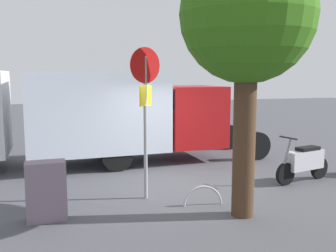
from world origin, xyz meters
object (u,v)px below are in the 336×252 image
object	(u,v)px
utility_cabinet	(46,191)
bike_rack_hoop	(203,205)
street_tree	(247,19)
box_truck_near	(129,112)
stop_sign	(145,99)
motorcycle	(304,161)

from	to	relation	value
utility_cabinet	bike_rack_hoop	distance (m)	3.16
street_tree	box_truck_near	bearing A→B (deg)	-77.13
utility_cabinet	bike_rack_hoop	xyz separation A→B (m)	(-3.11, 0.10, -0.56)
bike_rack_hoop	stop_sign	bearing A→B (deg)	-38.19
stop_sign	bike_rack_hoop	world-z (taller)	stop_sign
stop_sign	bike_rack_hoop	bearing A→B (deg)	141.81
street_tree	bike_rack_hoop	world-z (taller)	street_tree
motorcycle	street_tree	distance (m)	4.48
box_truck_near	street_tree	size ratio (longest dim) A/B	1.49
stop_sign	street_tree	world-z (taller)	street_tree
motorcycle	street_tree	world-z (taller)	street_tree
street_tree	utility_cabinet	xyz separation A→B (m)	(3.62, -0.86, -3.15)
box_truck_near	bike_rack_hoop	size ratio (longest dim) A/B	8.81
box_truck_near	utility_cabinet	size ratio (longest dim) A/B	6.68
utility_cabinet	street_tree	bearing A→B (deg)	166.62
motorcycle	street_tree	size ratio (longest dim) A/B	0.36
utility_cabinet	bike_rack_hoop	size ratio (longest dim) A/B	1.32
stop_sign	utility_cabinet	size ratio (longest dim) A/B	2.93
stop_sign	bike_rack_hoop	size ratio (longest dim) A/B	3.87
motorcycle	utility_cabinet	world-z (taller)	motorcycle
street_tree	motorcycle	bearing A→B (deg)	-147.46
stop_sign	street_tree	xyz separation A→B (m)	(-1.53, 1.57, 1.51)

